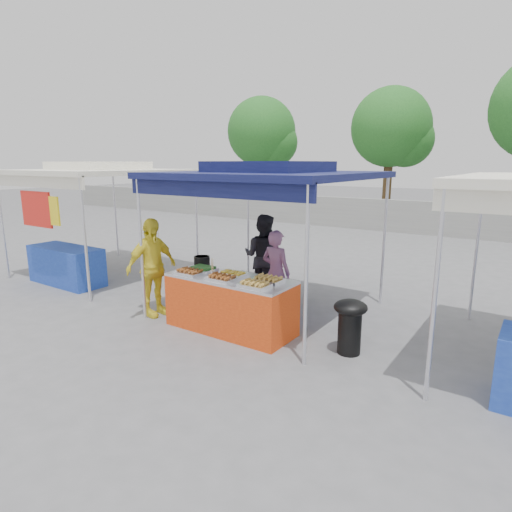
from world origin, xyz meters
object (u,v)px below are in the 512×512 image
Objects in this scene: cooking_pot at (202,261)px; vendor_woman at (276,273)px; customer_person at (152,267)px; helper_man at (263,256)px; vendor_table at (230,304)px; wok_burner at (350,322)px.

cooking_pot is 0.18× the size of vendor_woman.
vendor_woman is 2.09m from customer_person.
helper_man reaches higher than vendor_woman.
customer_person is at bearing 37.45° from vendor_woman.
wok_burner is (1.84, 0.25, 0.03)m from vendor_table.
cooking_pot is at bearing 34.61° from vendor_woman.
wok_burner is 0.46× the size of customer_person.
cooking_pot is at bearing 64.02° from helper_man.
customer_person is (-1.50, -0.20, 0.41)m from vendor_table.
vendor_table reaches higher than wok_burner.
cooking_pot reaches higher than wok_burner.
customer_person is at bearing -140.38° from cooking_pot.
customer_person is (-0.99, -1.89, 0.03)m from helper_man.
vendor_woman is at bearing 78.87° from vendor_table.
wok_burner is 1.83m from vendor_woman.
vendor_table is 1.37× the size of vendor_woman.
helper_man is at bearing -41.96° from vendor_woman.
wok_burner is 0.52× the size of vendor_woman.
wok_burner is 2.78m from helper_man.
cooking_pot is at bearing 158.65° from vendor_table.
vendor_table is 1.86m from wok_burner.
vendor_woman is at bearing 165.24° from wok_burner.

